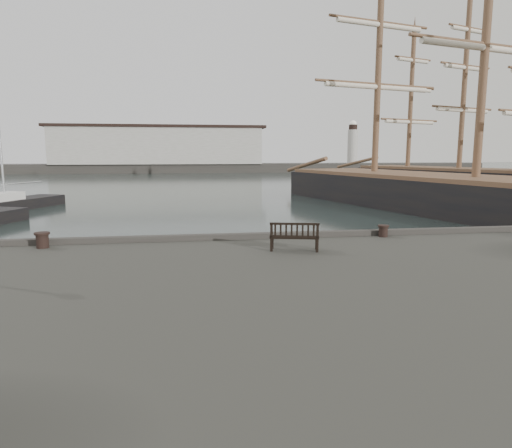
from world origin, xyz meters
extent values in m
plane|color=black|center=(0.00, 0.00, 0.00)|extent=(400.00, 400.00, 0.00)
cube|color=#383530|center=(0.00, 92.00, 1.00)|extent=(140.00, 8.00, 2.00)
cube|color=#BBB7AD|center=(-8.00, 92.00, 6.00)|extent=(46.00, 9.00, 8.00)
cube|color=black|center=(-8.00, 92.00, 10.30)|extent=(48.00, 9.50, 0.60)
cylinder|color=#BBB7AD|center=(38.00, 92.00, 6.00)|extent=(2.40, 2.40, 8.00)
sphere|color=silver|center=(38.00, 92.00, 11.40)|extent=(1.61, 1.61, 1.61)
cube|color=black|center=(0.94, -2.19, 1.95)|extent=(1.49, 0.81, 0.04)
cube|color=black|center=(0.89, -2.39, 2.16)|extent=(1.38, 0.39, 0.42)
cube|color=black|center=(0.94, -2.19, 1.75)|extent=(1.39, 0.72, 0.39)
cylinder|color=black|center=(-6.43, -0.70, 1.79)|extent=(0.46, 0.46, 0.47)
cylinder|color=black|center=(4.45, -0.50, 1.76)|extent=(0.47, 0.47, 0.40)
cube|color=black|center=(-15.73, 22.99, 0.10)|extent=(6.24, 9.93, 1.40)
cube|color=beige|center=(-15.73, 22.99, 1.10)|extent=(2.92, 3.79, 0.60)
cylinder|color=#B2B5B7|center=(-15.73, 22.99, 6.19)|extent=(0.16, 0.16, 10.78)
cube|color=black|center=(18.01, 14.48, 0.40)|extent=(17.83, 41.24, 4.05)
cube|color=brown|center=(18.01, 14.48, 2.58)|extent=(17.24, 40.35, 0.30)
cylinder|color=brown|center=(15.22, 25.47, 14.01)|extent=(0.57, 0.57, 23.16)
cube|color=black|center=(29.13, 33.93, 0.40)|extent=(14.69, 28.63, 4.02)
cube|color=brown|center=(29.13, 33.93, 2.56)|extent=(14.23, 28.00, 0.30)
cylinder|color=brown|center=(29.13, 33.93, 12.48)|extent=(0.56, 0.56, 20.12)
cylinder|color=brown|center=(26.62, 41.41, 11.27)|extent=(0.56, 0.56, 17.71)
camera|label=1|loc=(-2.15, -14.90, 4.36)|focal=32.00mm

